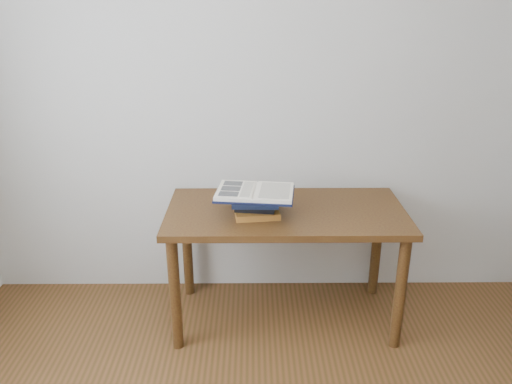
{
  "coord_description": "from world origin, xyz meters",
  "views": [
    {
      "loc": [
        -0.09,
        -1.11,
        1.78
      ],
      "look_at": [
        -0.08,
        1.19,
        0.87
      ],
      "focal_mm": 35.0,
      "sensor_mm": 36.0,
      "label": 1
    }
  ],
  "objects": [
    {
      "name": "open_book",
      "position": [
        -0.08,
        1.28,
        0.83
      ],
      "size": [
        0.43,
        0.32,
        0.03
      ],
      "rotation": [
        0.0,
        0.0,
        -0.12
      ],
      "color": "black",
      "rests_on": "book_stack"
    },
    {
      "name": "desk",
      "position": [
        0.09,
        1.38,
        0.6
      ],
      "size": [
        1.3,
        0.65,
        0.69
      ],
      "color": "#4E3713",
      "rests_on": "ground"
    },
    {
      "name": "room_shell",
      "position": [
        -0.08,
        0.01,
        1.63
      ],
      "size": [
        3.54,
        3.54,
        2.62
      ],
      "color": "#B8B6AE",
      "rests_on": "ground"
    },
    {
      "name": "book_stack",
      "position": [
        -0.08,
        1.31,
        0.76
      ],
      "size": [
        0.25,
        0.2,
        0.13
      ],
      "color": "#A37625",
      "rests_on": "desk"
    }
  ]
}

